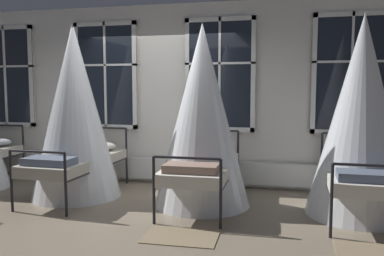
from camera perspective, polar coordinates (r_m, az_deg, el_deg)
name	(u,v)px	position (r m, az deg, el deg)	size (l,w,h in m)	color
ground	(137,201)	(6.05, -7.70, -10.02)	(19.50, 19.50, 0.00)	gray
back_wall_with_windows	(163,95)	(7.01, -4.10, 4.62)	(10.75, 0.10, 3.01)	silver
window_bank	(161,120)	(6.92, -4.38, 1.11)	(7.16, 0.10, 2.68)	black
cot_second	(75,114)	(6.31, -16.03, 1.91)	(1.32, 1.92, 2.58)	black
cot_third	(202,119)	(5.61, 1.41, 1.31)	(1.32, 1.92, 2.50)	black
cot_fourth	(361,119)	(5.56, 22.52, 1.12)	(1.32, 1.91, 2.56)	black
rug_third	(181,236)	(4.63, -1.49, -14.88)	(0.80, 0.56, 0.01)	#8E7A5B
rug_fourth	(379,254)	(4.57, 24.58, -15.68)	(0.80, 0.56, 0.01)	#8E7A5B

